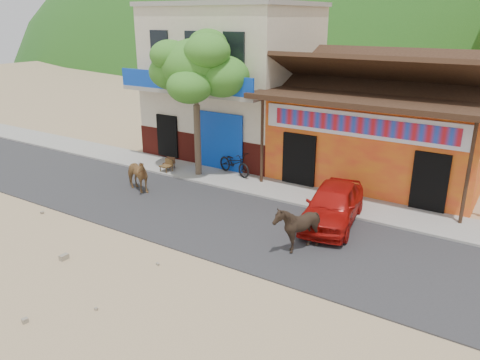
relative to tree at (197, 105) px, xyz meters
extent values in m
plane|color=#9E825B|center=(4.60, -5.80, -3.12)|extent=(120.00, 120.00, 0.00)
cube|color=#28282B|center=(4.60, -3.30, -3.10)|extent=(60.00, 5.00, 0.04)
cube|color=gray|center=(4.60, 0.20, -3.06)|extent=(60.00, 2.00, 0.12)
cube|color=orange|center=(6.60, 4.20, -1.32)|extent=(8.00, 6.00, 3.60)
cube|color=beige|center=(-0.90, 4.20, 0.38)|extent=(7.00, 6.00, 7.00)
imported|color=olive|center=(-0.93, -2.83, -2.41)|extent=(1.72, 1.10, 1.34)
imported|color=black|center=(6.62, -3.93, -2.34)|extent=(1.68, 1.59, 1.47)
imported|color=#AB100C|center=(6.76, -1.54, -2.41)|extent=(2.21, 4.15, 1.34)
imported|color=black|center=(1.34, 0.79, -2.50)|extent=(2.03, 1.19, 1.01)
camera|label=1|loc=(11.89, -15.22, 3.45)|focal=35.00mm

